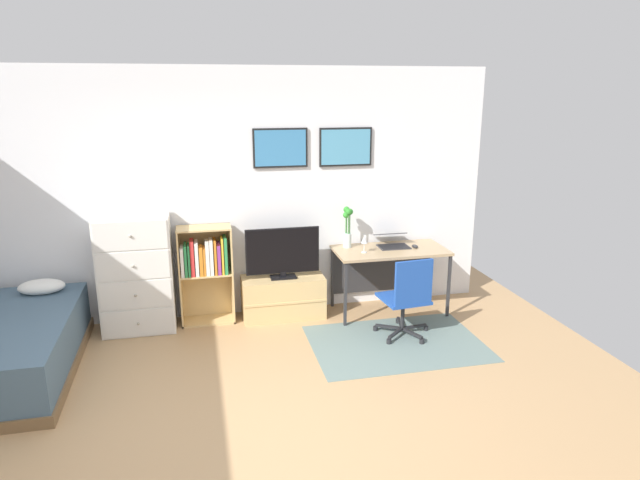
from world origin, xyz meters
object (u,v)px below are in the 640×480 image
object	(u,v)px
office_chair	(408,296)
wine_glass	(364,241)
dresser	(136,274)
tv_stand	(283,297)
desk	(388,258)
laptop	(392,241)
bookshelf	(205,266)
bamboo_vase	(348,226)
television	(283,253)
computer_mouse	(415,246)

from	to	relation	value
office_chair	wine_glass	distance (m)	0.82
dresser	tv_stand	distance (m)	1.58
desk	laptop	bearing A→B (deg)	36.15
tv_stand	office_chair	world-z (taller)	office_chair
wine_glass	bookshelf	bearing A→B (deg)	172.58
dresser	laptop	size ratio (longest dim) A/B	3.33
laptop	bamboo_vase	size ratio (longest dim) A/B	0.80
desk	bamboo_vase	size ratio (longest dim) A/B	2.69
tv_stand	wine_glass	xyz separation A→B (m)	(0.87, -0.18, 0.64)
wine_glass	laptop	bearing A→B (deg)	25.91
tv_stand	bamboo_vase	size ratio (longest dim) A/B	1.95
bookshelf	television	distance (m)	0.83
office_chair	computer_mouse	size ratio (longest dim) A/B	8.27
office_chair	bamboo_vase	size ratio (longest dim) A/B	1.86
tv_stand	office_chair	xyz separation A→B (m)	(1.13, -0.83, 0.23)
computer_mouse	bamboo_vase	world-z (taller)	bamboo_vase
dresser	bamboo_vase	xyz separation A→B (m)	(2.28, 0.08, 0.37)
dresser	laptop	world-z (taller)	dresser
desk	laptop	xyz separation A→B (m)	(0.06, 0.04, 0.19)
laptop	dresser	bearing A→B (deg)	-178.87
desk	wine_glass	distance (m)	0.44
bookshelf	computer_mouse	size ratio (longest dim) A/B	10.21
tv_stand	computer_mouse	bearing A→B (deg)	-4.72
bookshelf	bamboo_vase	distance (m)	1.61
bookshelf	television	world-z (taller)	bookshelf
bookshelf	office_chair	distance (m)	2.15
dresser	computer_mouse	bearing A→B (deg)	-2.04
tv_stand	office_chair	bearing A→B (deg)	-36.15
desk	wine_glass	size ratio (longest dim) A/B	6.90
desk	dresser	bearing A→B (deg)	179.59
bookshelf	laptop	world-z (taller)	bookshelf
dresser	television	distance (m)	1.53
bookshelf	wine_glass	distance (m)	1.73
wine_glass	dresser	bearing A→B (deg)	176.14
office_chair	laptop	world-z (taller)	laptop
bookshelf	bamboo_vase	xyz separation A→B (m)	(1.57, 0.02, 0.35)
bookshelf	tv_stand	distance (m)	0.92
office_chair	dresser	bearing A→B (deg)	157.05
television	bamboo_vase	distance (m)	0.79
desk	bamboo_vase	world-z (taller)	bamboo_vase
dresser	desk	bearing A→B (deg)	-0.41
tv_stand	bamboo_vase	world-z (taller)	bamboo_vase
laptop	computer_mouse	bearing A→B (deg)	-29.60
tv_stand	computer_mouse	distance (m)	1.58
office_chair	desk	bearing A→B (deg)	79.65
bamboo_vase	dresser	bearing A→B (deg)	-178.05
tv_stand	office_chair	size ratio (longest dim) A/B	1.05
bookshelf	dresser	bearing A→B (deg)	-175.21
television	computer_mouse	bearing A→B (deg)	-3.86
desk	computer_mouse	world-z (taller)	computer_mouse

